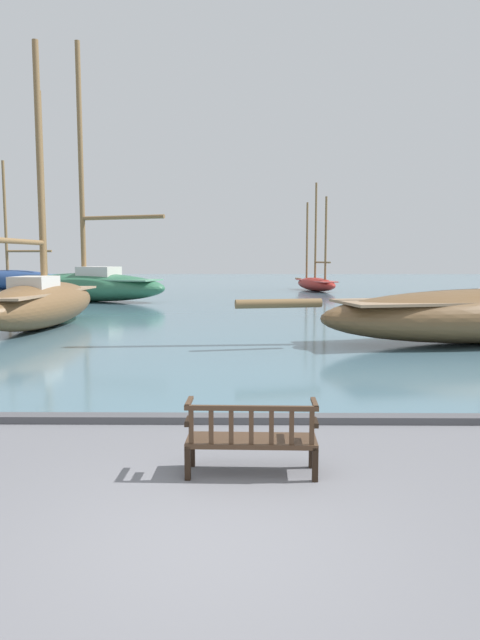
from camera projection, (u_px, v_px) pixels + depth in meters
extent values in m
plane|color=slate|center=(207.00, 538.00, 5.45)|extent=(160.00, 160.00, 0.00)
cube|color=slate|center=(241.00, 288.00, 49.17)|extent=(100.00, 80.00, 0.08)
cube|color=#4C4C50|center=(223.00, 419.00, 9.27)|extent=(40.00, 0.30, 0.12)
cube|color=black|center=(192.00, 450.00, 7.30)|extent=(0.07, 0.07, 0.42)
cube|color=black|center=(312.00, 452.00, 7.25)|extent=(0.07, 0.07, 0.42)
cube|color=black|center=(188.00, 463.00, 6.86)|extent=(0.07, 0.07, 0.42)
cube|color=black|center=(315.00, 464.00, 6.80)|extent=(0.07, 0.07, 0.42)
cube|color=#422D1E|center=(251.00, 441.00, 7.03)|extent=(1.61, 0.56, 0.06)
cube|color=#422D1E|center=(251.00, 408.00, 6.76)|extent=(1.60, 0.09, 0.06)
cube|color=#422D1E|center=(191.00, 427.00, 6.81)|extent=(0.06, 0.04, 0.41)
cube|color=#422D1E|center=(211.00, 427.00, 6.80)|extent=(0.06, 0.04, 0.41)
cube|color=#422D1E|center=(231.00, 427.00, 6.79)|extent=(0.06, 0.04, 0.41)
cube|color=#422D1E|center=(251.00, 427.00, 6.79)|extent=(0.06, 0.04, 0.41)
cube|color=#422D1E|center=(271.00, 428.00, 6.78)|extent=(0.06, 0.04, 0.41)
cube|color=#422D1E|center=(292.00, 428.00, 6.77)|extent=(0.06, 0.04, 0.41)
cube|color=#422D1E|center=(312.00, 428.00, 6.76)|extent=(0.06, 0.04, 0.41)
cube|color=black|center=(188.00, 421.00, 6.94)|extent=(0.07, 0.30, 0.06)
cube|color=#422D1E|center=(189.00, 402.00, 7.00)|extent=(0.07, 0.47, 0.04)
cube|color=black|center=(315.00, 422.00, 6.89)|extent=(0.07, 0.30, 0.06)
cube|color=#422D1E|center=(315.00, 403.00, 6.95)|extent=(0.07, 0.47, 0.04)
ellipsoid|color=brown|center=(43.00, 305.00, 21.18)|extent=(2.64, 8.93, 1.68)
cube|color=#997A5B|center=(42.00, 292.00, 21.13)|extent=(2.03, 7.84, 0.08)
cube|color=beige|center=(34.00, 284.00, 20.44)|extent=(1.32, 1.82, 0.57)
cylinder|color=brown|center=(40.00, 168.00, 20.85)|extent=(0.23, 0.23, 8.99)
cylinder|color=brown|center=(22.00, 242.00, 19.38)|extent=(0.33, 3.58, 0.18)
ellipsoid|color=maroon|center=(316.00, 284.00, 44.26)|extent=(3.26, 6.83, 1.02)
cube|color=#C6514C|center=(316.00, 281.00, 44.23)|extent=(2.67, 5.95, 0.08)
cylinder|color=brown|center=(316.00, 232.00, 43.98)|extent=(0.16, 0.16, 7.45)
cylinder|color=brown|center=(322.00, 262.00, 42.85)|extent=(0.86, 2.80, 0.13)
cylinder|color=brown|center=(307.00, 241.00, 45.81)|extent=(0.16, 0.16, 6.13)
cylinder|color=brown|center=(326.00, 239.00, 42.13)|extent=(0.16, 0.16, 6.21)
cylinder|color=brown|center=(298.00, 279.00, 48.00)|extent=(0.43, 1.20, 0.13)
ellipsoid|color=#2D6647|center=(88.00, 287.00, 33.75)|extent=(10.43, 5.92, 1.67)
cube|color=#5B9375|center=(88.00, 279.00, 33.69)|extent=(9.06, 4.85, 0.08)
cube|color=beige|center=(99.00, 273.00, 33.41)|extent=(2.55, 2.20, 0.71)
cylinder|color=brown|center=(81.00, 162.00, 33.03)|extent=(0.29, 0.29, 13.49)
cylinder|color=brown|center=(122.00, 217.00, 32.53)|extent=(5.11, 1.90, 0.23)
cylinder|color=brown|center=(42.00, 186.00, 34.06)|extent=(0.29, 0.29, 11.01)
cylinder|color=brown|center=(279.00, 304.00, 16.00)|extent=(2.49, 0.78, 0.26)
ellipsoid|color=navy|center=(10.00, 280.00, 45.15)|extent=(8.70, 3.54, 1.60)
cube|color=#516B9E|center=(10.00, 275.00, 45.10)|extent=(7.61, 2.83, 0.08)
cylinder|color=brown|center=(5.00, 218.00, 44.65)|extent=(0.22, 0.22, 8.79)
cylinder|color=brown|center=(29.00, 251.00, 44.61)|extent=(3.79, 0.78, 0.18)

